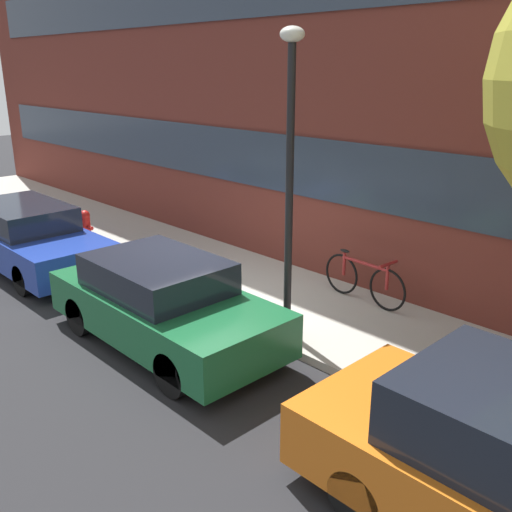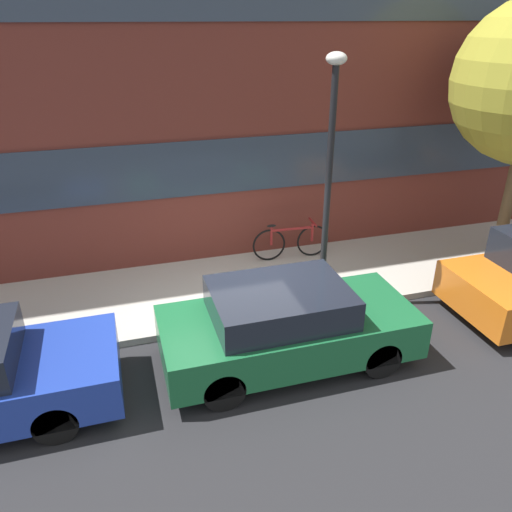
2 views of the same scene
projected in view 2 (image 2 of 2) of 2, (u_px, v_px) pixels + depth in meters
The scene contains 6 objects.
ground_plane at pixel (238, 328), 8.56m from camera, with size 56.00×56.00×0.00m, color #232326.
sidewalk_strip at pixel (221, 289), 9.66m from camera, with size 28.00×2.61×0.13m.
rowhouse_facade at pixel (192, 17), 9.10m from camera, with size 28.00×1.02×9.63m.
parked_car_green at pixel (286, 325), 7.50m from camera, with size 3.83×1.66×1.29m.
bicycle at pixel (291, 241), 10.59m from camera, with size 1.68×0.44×0.81m.
lamp_post at pixel (330, 158), 8.05m from camera, with size 0.32×0.32×4.25m.
Camera 2 is at (-1.75, -6.95, 4.85)m, focal length 35.00 mm.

